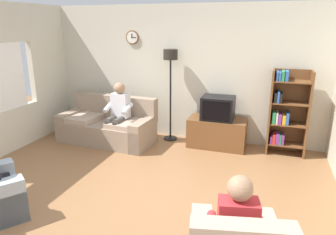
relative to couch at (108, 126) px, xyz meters
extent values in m
plane|color=#8C603D|center=(1.37, -1.84, -0.31)|extent=(12.00, 12.00, 0.00)
cube|color=beige|center=(1.37, 0.82, 1.04)|extent=(6.20, 0.12, 2.70)
cylinder|color=brown|center=(0.28, 0.74, 1.74)|extent=(0.28, 0.03, 0.28)
cylinder|color=white|center=(0.28, 0.72, 1.74)|extent=(0.24, 0.01, 0.24)
cube|color=black|center=(0.28, 0.71, 1.77)|extent=(0.02, 0.01, 0.09)
cube|color=black|center=(0.32, 0.71, 1.74)|extent=(0.11, 0.01, 0.01)
cube|color=beige|center=(-1.49, 0.26, 1.09)|extent=(0.12, 1.10, 1.20)
cube|color=gray|center=(0.00, -0.05, -0.10)|extent=(1.95, 0.96, 0.42)
cube|color=gray|center=(0.02, 0.31, 0.35)|extent=(1.91, 0.32, 0.48)
cube|color=gray|center=(0.83, -0.11, -0.03)|extent=(0.27, 0.85, 0.56)
cube|color=gray|center=(-0.84, 0.00, -0.03)|extent=(0.27, 0.85, 0.56)
cube|color=tan|center=(0.49, -0.14, 0.16)|extent=(0.64, 0.72, 0.10)
cube|color=tan|center=(-0.51, -0.07, 0.16)|extent=(0.64, 0.72, 0.10)
cube|color=brown|center=(2.17, 0.41, -0.03)|extent=(1.10, 0.56, 0.57)
cube|color=black|center=(2.17, 0.67, 0.00)|extent=(1.10, 0.04, 0.03)
cube|color=black|center=(2.17, 0.39, 0.47)|extent=(0.60, 0.48, 0.44)
cube|color=black|center=(2.17, 0.14, 0.47)|extent=(0.50, 0.01, 0.36)
cube|color=brown|center=(3.11, 0.46, 0.46)|extent=(0.04, 0.36, 1.55)
cube|color=brown|center=(3.75, 0.46, 0.46)|extent=(0.04, 0.36, 1.55)
cube|color=brown|center=(3.43, 0.63, 0.46)|extent=(0.64, 0.02, 1.55)
cube|color=brown|center=(3.43, 0.46, -0.12)|extent=(0.60, 0.34, 0.02)
cube|color=#72338C|center=(3.18, 0.44, -0.04)|extent=(0.03, 0.28, 0.14)
cube|color=red|center=(3.23, 0.44, -0.02)|extent=(0.05, 0.28, 0.18)
cube|color=#72338C|center=(3.29, 0.44, -0.01)|extent=(0.06, 0.28, 0.19)
cube|color=#267F4C|center=(3.34, 0.44, -0.02)|extent=(0.03, 0.28, 0.18)
cube|color=#72338C|center=(3.38, 0.44, -0.02)|extent=(0.04, 0.28, 0.18)
cube|color=brown|center=(3.43, 0.46, 0.27)|extent=(0.60, 0.34, 0.02)
cube|color=#267F4C|center=(3.19, 0.44, 0.38)|extent=(0.06, 0.28, 0.21)
cube|color=silver|center=(3.25, 0.44, 0.38)|extent=(0.03, 0.28, 0.20)
cube|color=#72338C|center=(3.30, 0.44, 0.37)|extent=(0.06, 0.28, 0.18)
cube|color=gold|center=(3.37, 0.44, 0.36)|extent=(0.06, 0.28, 0.16)
cube|color=#2D59A5|center=(3.42, 0.44, 0.38)|extent=(0.05, 0.28, 0.21)
cube|color=brown|center=(3.43, 0.46, 0.66)|extent=(0.60, 0.34, 0.02)
cube|color=black|center=(3.19, 0.44, 0.76)|extent=(0.04, 0.28, 0.17)
cube|color=#2D59A5|center=(3.23, 0.44, 0.77)|extent=(0.04, 0.28, 0.20)
cube|color=black|center=(3.28, 0.44, 0.75)|extent=(0.04, 0.28, 0.16)
cube|color=brown|center=(3.43, 0.46, 1.04)|extent=(0.60, 0.34, 0.02)
cube|color=#2D59A5|center=(3.18, 0.44, 1.13)|extent=(0.03, 0.28, 0.15)
cube|color=#2D59A5|center=(3.22, 0.44, 1.13)|extent=(0.04, 0.28, 0.14)
cube|color=#267F4C|center=(3.27, 0.44, 1.14)|extent=(0.05, 0.28, 0.17)
cube|color=#2D59A5|center=(3.34, 0.44, 1.14)|extent=(0.05, 0.28, 0.17)
cylinder|color=black|center=(1.18, 0.51, -0.30)|extent=(0.28, 0.28, 0.03)
cylinder|color=black|center=(1.18, 0.51, 0.54)|extent=(0.04, 0.04, 1.70)
cylinder|color=black|center=(1.18, 0.51, 1.44)|extent=(0.28, 0.28, 0.20)
cube|color=silver|center=(0.32, 0.00, 0.47)|extent=(0.35, 0.22, 0.48)
sphere|color=#A37A5B|center=(0.32, -0.01, 0.82)|extent=(0.22, 0.22, 0.22)
cylinder|color=#4C4742|center=(0.40, -0.20, 0.23)|extent=(0.15, 0.39, 0.13)
cylinder|color=#4C4742|center=(0.22, -0.19, 0.23)|extent=(0.15, 0.39, 0.13)
cylinder|color=#4C4742|center=(0.38, -0.39, -0.05)|extent=(0.12, 0.12, 0.52)
cylinder|color=#4C4742|center=(0.20, -0.38, -0.05)|extent=(0.12, 0.12, 0.52)
cylinder|color=silver|center=(0.52, -0.12, 0.45)|extent=(0.11, 0.34, 0.20)
cylinder|color=silver|center=(0.10, -0.09, 0.45)|extent=(0.11, 0.34, 0.20)
cylinder|color=black|center=(-0.01, -2.54, -0.11)|extent=(0.15, 0.15, 0.40)
cylinder|color=black|center=(0.14, -2.64, -0.11)|extent=(0.15, 0.15, 0.40)
cube|color=red|center=(2.93, -2.98, 0.35)|extent=(0.38, 0.27, 0.48)
sphere|color=#A37A5B|center=(2.92, -2.97, 0.70)|extent=(0.22, 0.22, 0.22)
cylinder|color=black|center=(2.80, -2.82, 0.11)|extent=(0.21, 0.40, 0.13)
cylinder|color=red|center=(2.70, -2.93, 0.33)|extent=(0.16, 0.34, 0.20)
cylinder|color=red|center=(3.11, -2.84, 0.33)|extent=(0.16, 0.34, 0.20)
camera|label=1|loc=(3.09, -5.34, 2.00)|focal=33.39mm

